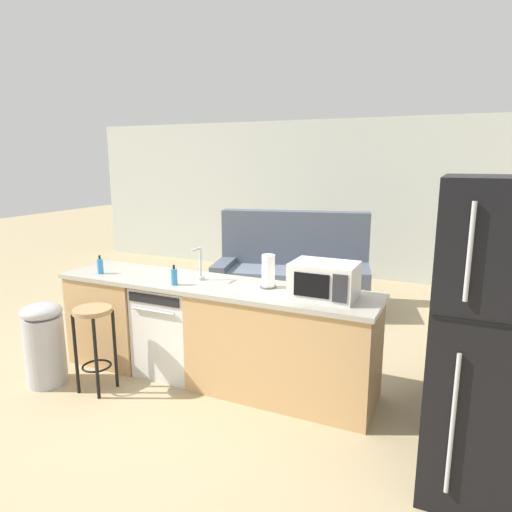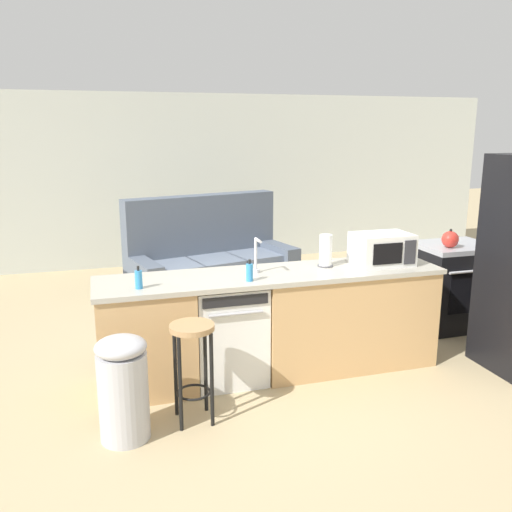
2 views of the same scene
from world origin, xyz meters
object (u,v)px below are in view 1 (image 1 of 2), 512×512
object	(u,v)px
microwave	(324,280)
trash_bin	(44,343)
stove_range	(484,351)
soap_bottle	(174,277)
paper_towel_roll	(268,272)
refrigerator	(498,343)
kettle	(468,288)
bar_stool	(94,331)
dish_soap_bottle	(100,266)
couch	(292,277)
dishwasher	(175,328)

from	to	relation	value
microwave	trash_bin	size ratio (longest dim) A/B	0.68
stove_range	microwave	distance (m)	1.43
stove_range	soap_bottle	bearing A→B (deg)	-163.41
stove_range	paper_towel_roll	distance (m)	1.85
refrigerator	kettle	bearing A→B (deg)	99.66
paper_towel_roll	trash_bin	bearing A→B (deg)	-156.75
paper_towel_roll	bar_stool	distance (m)	1.56
stove_range	kettle	world-z (taller)	kettle
dish_soap_bottle	trash_bin	distance (m)	0.83
kettle	refrigerator	bearing A→B (deg)	-80.34
microwave	couch	size ratio (longest dim) A/B	0.23
stove_range	trash_bin	world-z (taller)	stove_range
dish_soap_bottle	trash_bin	size ratio (longest dim) A/B	0.24
soap_bottle	kettle	distance (m)	2.37
stove_range	soap_bottle	distance (m)	2.62
refrigerator	bar_stool	distance (m)	3.02
stove_range	trash_bin	bearing A→B (deg)	-160.39
soap_bottle	paper_towel_roll	bearing A→B (deg)	18.87
refrigerator	soap_bottle	xyz separation A→B (m)	(-2.46, 0.37, 0.04)
refrigerator	bar_stool	bearing A→B (deg)	-179.01
paper_towel_roll	dish_soap_bottle	bearing A→B (deg)	-172.11
kettle	bar_stool	world-z (taller)	kettle
dishwasher	stove_range	xyz separation A→B (m)	(2.60, 0.55, 0.03)
paper_towel_roll	soap_bottle	world-z (taller)	paper_towel_roll
kettle	trash_bin	distance (m)	3.56
soap_bottle	couch	world-z (taller)	couch
dish_soap_bottle	kettle	bearing A→B (deg)	10.25
microwave	trash_bin	world-z (taller)	microwave
refrigerator	couch	distance (m)	3.67
trash_bin	couch	size ratio (longest dim) A/B	0.34
kettle	paper_towel_roll	bearing A→B (deg)	-167.27
refrigerator	microwave	size ratio (longest dim) A/B	3.75
paper_towel_roll	couch	bearing A→B (deg)	104.92
dishwasher	stove_range	world-z (taller)	stove_range
bar_stool	refrigerator	bearing A→B (deg)	0.99
microwave	trash_bin	xyz separation A→B (m)	(-2.31, -0.70, -0.66)
microwave	kettle	distance (m)	1.10
kettle	couch	world-z (taller)	couch
trash_bin	dishwasher	bearing A→B (deg)	37.93
microwave	trash_bin	distance (m)	2.50
microwave	dish_soap_bottle	xyz separation A→B (m)	(-2.13, -0.15, -0.07)
bar_stool	microwave	bearing A→B (deg)	18.30
stove_range	bar_stool	world-z (taller)	stove_range
refrigerator	couch	size ratio (longest dim) A/B	0.87
trash_bin	bar_stool	bearing A→B (deg)	10.83
kettle	trash_bin	xyz separation A→B (m)	(-3.33, -1.12, -0.61)
dish_soap_bottle	couch	distance (m)	2.71
soap_bottle	dish_soap_bottle	world-z (taller)	same
stove_range	paper_towel_roll	size ratio (longest dim) A/B	3.19
refrigerator	dishwasher	bearing A→B (deg)	168.07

